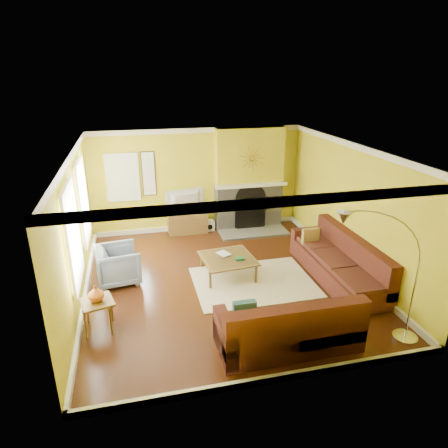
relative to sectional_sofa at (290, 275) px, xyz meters
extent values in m
cube|color=#522711|center=(-1.07, 0.87, -0.46)|extent=(5.50, 6.00, 0.02)
cube|color=white|center=(-1.07, 0.87, 2.26)|extent=(5.50, 6.00, 0.02)
cube|color=yellow|center=(-1.07, 3.88, 0.90)|extent=(5.50, 0.02, 2.70)
cube|color=yellow|center=(-1.07, -2.14, 0.90)|extent=(5.50, 0.02, 2.70)
cube|color=yellow|center=(-3.83, 0.87, 0.90)|extent=(0.02, 6.00, 2.70)
cube|color=yellow|center=(1.69, 0.87, 0.90)|extent=(0.02, 6.00, 2.70)
cube|color=white|center=(-3.79, 2.17, 1.05)|extent=(0.06, 1.22, 1.72)
cube|color=white|center=(-3.79, 0.27, 1.05)|extent=(0.06, 1.22, 1.72)
cube|color=white|center=(-2.97, 3.83, 1.10)|extent=(0.82, 0.06, 1.22)
cube|color=white|center=(-2.32, 3.84, 1.15)|extent=(0.34, 0.04, 1.14)
cube|color=white|center=(0.28, 3.43, 0.80)|extent=(1.92, 0.22, 0.08)
cube|color=gray|center=(0.28, 3.12, -0.42)|extent=(1.80, 0.70, 0.06)
cube|color=beige|center=(-0.50, 0.64, -0.44)|extent=(2.40, 1.80, 0.02)
cube|color=brown|center=(-1.41, 3.64, -0.17)|extent=(1.02, 0.46, 0.56)
imported|color=black|center=(-1.41, 3.64, 0.42)|extent=(1.05, 0.38, 0.60)
cube|color=white|center=(-0.82, 3.66, -0.32)|extent=(0.27, 0.27, 0.27)
imported|color=slate|center=(-3.16, 1.31, -0.07)|extent=(0.95, 0.93, 0.77)
imported|color=#C65E20|center=(-3.47, -0.27, 0.23)|extent=(0.34, 0.34, 0.27)
imported|color=white|center=(-1.09, 1.18, -0.02)|extent=(0.32, 0.35, 0.03)
camera|label=1|loc=(-2.75, -6.20, 3.61)|focal=32.00mm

